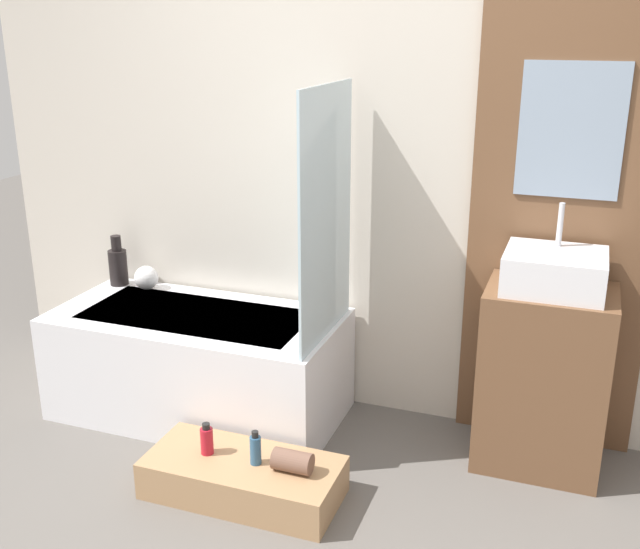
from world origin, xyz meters
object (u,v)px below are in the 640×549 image
bottle_soap_secondary (255,449)px  vase_tall_dark (118,265)px  wooden_step_bench (243,477)px  vase_round_light (146,278)px  bottle_soap_primary (207,440)px  sink (555,271)px  bathtub (199,363)px

bottle_soap_secondary → vase_tall_dark: bearing=145.3°
wooden_step_bench → vase_round_light: (-0.93, 0.79, 0.51)m
bottle_soap_primary → bottle_soap_secondary: bearing=0.0°
vase_round_light → bottle_soap_primary: bearing=-46.0°
sink → vase_round_light: bearing=176.9°
bathtub → vase_round_light: bearing=151.2°
vase_round_light → bottle_soap_secondary: 1.32m
vase_tall_dark → vase_round_light: 0.19m
wooden_step_bench → vase_round_light: size_ratio=6.40×
vase_tall_dark → bottle_soap_primary: (0.95, -0.81, -0.41)m
wooden_step_bench → vase_round_light: 1.32m
bottle_soap_secondary → wooden_step_bench: bearing=180.0°
vase_round_light → bottle_soap_primary: 1.16m
wooden_step_bench → vase_tall_dark: vase_tall_dark is taller
vase_tall_dark → wooden_step_bench: bearing=-36.1°
sink → bottle_soap_secondary: 1.43m
wooden_step_bench → bottle_soap_primary: bottle_soap_primary is taller
sink → bathtub: bearing=-175.7°
bottle_soap_primary → wooden_step_bench: bearing=0.0°
sink → vase_round_light: sink is taller
bottle_soap_primary → bottle_soap_secondary: bottle_soap_secondary is taller
bathtub → vase_round_light: vase_round_light is taller
bottle_soap_primary → vase_tall_dark: bearing=139.5°
vase_tall_dark → bottle_soap_primary: size_ratio=1.95×
wooden_step_bench → bottle_soap_secondary: bearing=0.0°
vase_round_light → bottle_soap_primary: vase_round_light is taller
wooden_step_bench → vase_round_light: bearing=139.4°
bathtub → vase_round_light: 0.58m
bathtub → vase_tall_dark: size_ratio=5.16×
bathtub → bottle_soap_primary: size_ratio=10.06×
bathtub → sink: size_ratio=3.47×
vase_tall_dark → bottle_soap_secondary: vase_tall_dark is taller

